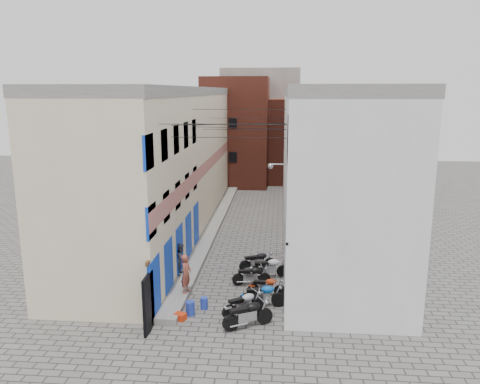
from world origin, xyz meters
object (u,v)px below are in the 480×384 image
(motorcycle_c, at_px, (263,294))
(motorcycle_g, at_px, (258,260))
(motorcycle_e, at_px, (251,274))
(water_jug_near, at_px, (190,308))
(red_crate, at_px, (180,317))
(motorcycle_a, at_px, (248,313))
(motorcycle_f, at_px, (269,267))
(person_b, at_px, (181,259))
(water_jug_far, at_px, (204,303))
(person_a, at_px, (186,274))
(motorcycle_b, at_px, (244,303))
(motorcycle_d, at_px, (267,285))

(motorcycle_c, bearing_deg, motorcycle_g, 178.80)
(motorcycle_e, relative_size, water_jug_near, 3.13)
(red_crate, bearing_deg, motorcycle_a, -7.71)
(motorcycle_e, height_order, water_jug_near, motorcycle_e)
(motorcycle_f, distance_m, person_b, 4.20)
(motorcycle_a, height_order, motorcycle_g, motorcycle_a)
(motorcycle_g, bearing_deg, person_b, -91.14)
(water_jug_near, bearing_deg, water_jug_far, 51.47)
(motorcycle_g, xyz_separation_m, person_a, (-2.91, -3.35, 0.55))
(motorcycle_b, height_order, motorcycle_d, motorcycle_b)
(motorcycle_d, distance_m, person_b, 4.42)
(water_jug_near, height_order, water_jug_far, water_jug_near)
(motorcycle_d, height_order, person_a, person_a)
(water_jug_far, bearing_deg, motorcycle_e, 55.33)
(motorcycle_c, bearing_deg, red_crate, -72.93)
(person_a, bearing_deg, water_jug_near, -151.72)
(motorcycle_b, xyz_separation_m, person_a, (-2.60, 1.44, 0.56))
(motorcycle_c, xyz_separation_m, water_jug_far, (-2.38, -0.38, -0.32))
(motorcycle_c, bearing_deg, person_a, -107.37)
(red_crate, bearing_deg, motorcycle_b, 13.25)
(motorcycle_b, xyz_separation_m, red_crate, (-2.45, -0.58, -0.41))
(motorcycle_g, bearing_deg, motorcycle_b, -25.31)
(motorcycle_e, height_order, motorcycle_f, motorcycle_f)
(red_crate, bearing_deg, motorcycle_e, 54.64)
(red_crate, bearing_deg, person_a, 94.25)
(person_a, bearing_deg, motorcycle_e, -47.97)
(motorcycle_c, distance_m, red_crate, 3.49)
(motorcycle_a, relative_size, motorcycle_b, 1.09)
(motorcycle_f, relative_size, person_b, 1.32)
(motorcycle_e, bearing_deg, water_jug_near, -44.78)
(motorcycle_b, bearing_deg, motorcycle_e, 144.65)
(motorcycle_b, xyz_separation_m, motorcycle_f, (0.90, 3.91, 0.03))
(person_b, bearing_deg, motorcycle_f, -76.10)
(motorcycle_d, xyz_separation_m, motorcycle_g, (-0.55, 2.89, 0.06))
(motorcycle_b, height_order, motorcycle_e, motorcycle_b)
(motorcycle_c, bearing_deg, motorcycle_e, -171.59)
(person_a, xyz_separation_m, water_jug_far, (0.93, -0.98, -0.86))
(motorcycle_g, height_order, person_b, person_b)
(motorcycle_c, bearing_deg, water_jug_near, -78.35)
(person_a, height_order, person_b, person_a)
(motorcycle_b, bearing_deg, motorcycle_c, 106.29)
(motorcycle_c, xyz_separation_m, red_crate, (-3.16, -1.41, -0.43))
(motorcycle_b, relative_size, water_jug_far, 3.88)
(motorcycle_c, bearing_deg, motorcycle_d, 165.26)
(motorcycle_e, distance_m, motorcycle_f, 1.19)
(motorcycle_c, distance_m, water_jug_near, 3.01)
(motorcycle_b, relative_size, person_b, 1.24)
(motorcycle_e, bearing_deg, motorcycle_b, -11.38)
(motorcycle_g, bearing_deg, motorcycle_d, -10.91)
(water_jug_near, bearing_deg, motorcycle_f, 53.03)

